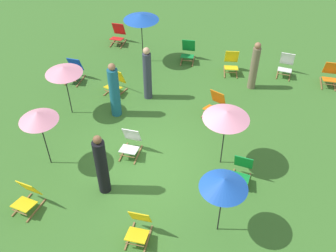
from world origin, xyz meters
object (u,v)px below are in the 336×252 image
(deckchair_6, at_px, (330,75))
(umbrella_0, at_px, (38,116))
(deckchair_10, at_px, (188,52))
(person_3, at_px, (147,74))
(deckchair_4, at_px, (116,83))
(deckchair_5, at_px, (131,143))
(deckchair_2, at_px, (118,35))
(deckchair_9, at_px, (74,71))
(deckchair_0, at_px, (242,171))
(umbrella_4, at_px, (141,17))
(deckchair_1, at_px, (231,63))
(deckchair_11, at_px, (215,104))
(umbrella_1, at_px, (63,70))
(umbrella_2, at_px, (224,183))
(deckchair_3, at_px, (286,65))
(umbrella_3, at_px, (226,115))
(person_2, at_px, (114,91))
(deckchair_12, at_px, (27,197))
(person_0, at_px, (254,67))
(deckchair_7, at_px, (139,227))

(deckchair_6, relative_size, umbrella_0, 0.46)
(deckchair_10, distance_m, person_3, 2.77)
(deckchair_4, bearing_deg, deckchair_5, -44.83)
(deckchair_2, bearing_deg, person_3, -55.74)
(deckchair_9, bearing_deg, deckchair_2, 79.08)
(deckchair_0, xyz_separation_m, deckchair_2, (-6.22, 5.47, 0.00))
(umbrella_4, bearing_deg, deckchair_6, 7.50)
(deckchair_0, distance_m, deckchair_1, 5.20)
(deckchair_2, distance_m, deckchair_4, 3.34)
(deckchair_10, bearing_deg, deckchair_11, -67.92)
(umbrella_4, bearing_deg, umbrella_0, -93.13)
(deckchair_2, bearing_deg, deckchair_1, -12.22)
(umbrella_0, bearing_deg, umbrella_1, 105.66)
(deckchair_6, relative_size, umbrella_2, 0.46)
(deckchair_3, height_order, person_3, person_3)
(umbrella_1, xyz_separation_m, umbrella_4, (0.91, 3.65, 0.18))
(umbrella_3, height_order, person_2, person_2)
(umbrella_0, bearing_deg, deckchair_9, 110.87)
(deckchair_0, bearing_deg, deckchair_9, 157.49)
(umbrella_3, bearing_deg, deckchair_2, 138.01)
(deckchair_6, xyz_separation_m, deckchair_12, (-6.62, -8.11, 0.00))
(umbrella_2, bearing_deg, deckchair_3, 85.55)
(deckchair_3, bearing_deg, deckchair_9, -157.99)
(deckchair_3, relative_size, deckchair_12, 1.00)
(deckchair_1, relative_size, deckchair_5, 1.03)
(deckchair_2, height_order, umbrella_2, umbrella_2)
(deckchair_12, xyz_separation_m, person_2, (0.42, 4.03, 0.51))
(umbrella_3, xyz_separation_m, person_3, (-3.04, 2.07, -0.80))
(umbrella_4, bearing_deg, umbrella_1, -104.01)
(deckchair_1, relative_size, deckchair_4, 1.03)
(umbrella_3, bearing_deg, deckchair_9, 160.13)
(person_0, bearing_deg, deckchair_5, 168.11)
(deckchair_0, bearing_deg, deckchair_3, 85.05)
(umbrella_2, bearing_deg, deckchair_10, 113.62)
(deckchair_4, bearing_deg, deckchair_0, -15.73)
(person_3, bearing_deg, deckchair_6, 4.27)
(deckchair_1, relative_size, deckchair_10, 1.03)
(deckchair_7, xyz_separation_m, person_0, (1.25, 6.79, 0.47))
(deckchair_9, height_order, person_0, person_0)
(umbrella_2, relative_size, umbrella_4, 0.95)
(deckchair_9, xyz_separation_m, umbrella_0, (1.44, -3.77, 1.31))
(deckchair_6, bearing_deg, deckchair_7, -123.49)
(umbrella_1, bearing_deg, deckchair_9, 117.06)
(umbrella_4, bearing_deg, deckchair_5, -70.79)
(deckchair_6, xyz_separation_m, umbrella_4, (-6.66, -0.88, 1.41))
(umbrella_3, bearing_deg, deckchair_0, -35.20)
(deckchair_10, relative_size, umbrella_1, 0.49)
(person_0, bearing_deg, deckchair_2, 96.84)
(deckchair_6, xyz_separation_m, person_2, (-6.20, -4.09, 0.51))
(deckchair_4, relative_size, deckchair_5, 1.01)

